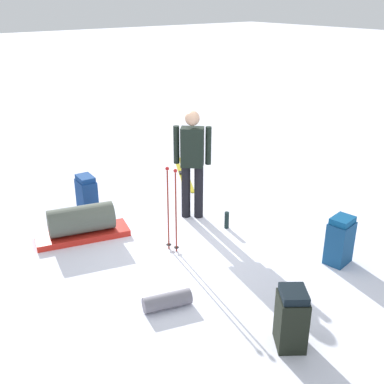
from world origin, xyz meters
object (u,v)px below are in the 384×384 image
(ski_poles_planted_near, at_px, (172,206))
(thermos_bottle, at_px, (227,220))
(gear_sled, at_px, (82,223))
(backpack_small_spare, at_px, (340,241))
(skier_standing, at_px, (192,159))
(backpack_large_dark, at_px, (291,319))
(sleeping_mat_rolled, at_px, (167,301))
(backpack_bright, at_px, (87,195))
(ski_pair_near, at_px, (183,174))

(ski_poles_planted_near, xyz_separation_m, thermos_bottle, (0.05, -1.03, -0.54))
(ski_poles_planted_near, height_order, gear_sled, ski_poles_planted_near)
(backpack_small_spare, relative_size, thermos_bottle, 2.51)
(skier_standing, xyz_separation_m, backpack_large_dark, (-2.95, 1.03, -0.64))
(sleeping_mat_rolled, bearing_deg, gear_sled, 0.76)
(backpack_large_dark, distance_m, sleeping_mat_rolled, 1.42)
(skier_standing, distance_m, sleeping_mat_rolled, 2.53)
(backpack_bright, bearing_deg, ski_pair_near, -78.77)
(backpack_bright, relative_size, gear_sled, 0.45)
(ski_poles_planted_near, bearing_deg, ski_pair_near, -39.43)
(backpack_small_spare, relative_size, ski_poles_planted_near, 0.54)
(backpack_bright, height_order, gear_sled, backpack_bright)
(skier_standing, bearing_deg, backpack_bright, 46.99)
(skier_standing, height_order, ski_poles_planted_near, skier_standing)
(ski_pair_near, distance_m, ski_poles_planted_near, 3.03)
(skier_standing, relative_size, backpack_bright, 2.72)
(backpack_large_dark, height_order, ski_poles_planted_near, ski_poles_planted_near)
(backpack_bright, distance_m, gear_sled, 0.87)
(skier_standing, xyz_separation_m, ski_poles_planted_near, (-0.68, 0.86, -0.28))
(backpack_bright, height_order, ski_poles_planted_near, ski_poles_planted_near)
(gear_sled, bearing_deg, ski_poles_planted_near, -142.88)
(gear_sled, bearing_deg, backpack_bright, -31.12)
(ski_poles_planted_near, relative_size, thermos_bottle, 4.64)
(backpack_small_spare, xyz_separation_m, gear_sled, (2.68, 2.36, -0.09))
(ski_pair_near, xyz_separation_m, gear_sled, (-1.19, 2.70, 0.21))
(ski_pair_near, distance_m, backpack_bright, 2.32)
(ski_poles_planted_near, relative_size, gear_sled, 0.87)
(gear_sled, distance_m, sleeping_mat_rolled, 2.12)
(backpack_small_spare, bearing_deg, backpack_large_dark, 111.92)
(ski_poles_planted_near, distance_m, sleeping_mat_rolled, 1.42)
(gear_sled, height_order, thermos_bottle, gear_sled)
(skier_standing, bearing_deg, ski_pair_near, -32.27)
(gear_sled, bearing_deg, thermos_bottle, -119.41)
(backpack_small_spare, distance_m, sleeping_mat_rolled, 2.41)
(skier_standing, xyz_separation_m, backpack_small_spare, (-2.26, -0.67, -0.64))
(backpack_bright, distance_m, sleeping_mat_rolled, 2.89)
(backpack_small_spare, height_order, thermos_bottle, backpack_small_spare)
(skier_standing, distance_m, thermos_bottle, 1.05)
(ski_pair_near, bearing_deg, gear_sled, 113.78)
(sleeping_mat_rolled, relative_size, thermos_bottle, 2.12)
(backpack_bright, bearing_deg, gear_sled, 148.88)
(backpack_bright, xyz_separation_m, backpack_small_spare, (-3.42, -1.91, 0.01))
(ski_poles_planted_near, xyz_separation_m, sleeping_mat_rolled, (-1.02, 0.80, -0.58))
(sleeping_mat_rolled, height_order, thermos_bottle, thermos_bottle)
(backpack_bright, xyz_separation_m, gear_sled, (-0.74, 0.45, -0.08))
(sleeping_mat_rolled, bearing_deg, ski_poles_planted_near, -38.02)
(backpack_large_dark, height_order, thermos_bottle, backpack_large_dark)
(skier_standing, xyz_separation_m, sleeping_mat_rolled, (-1.70, 1.66, -0.86))
(skier_standing, xyz_separation_m, ski_pair_near, (1.60, -1.01, -0.94))
(skier_standing, xyz_separation_m, backpack_bright, (1.16, 1.24, -0.65))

